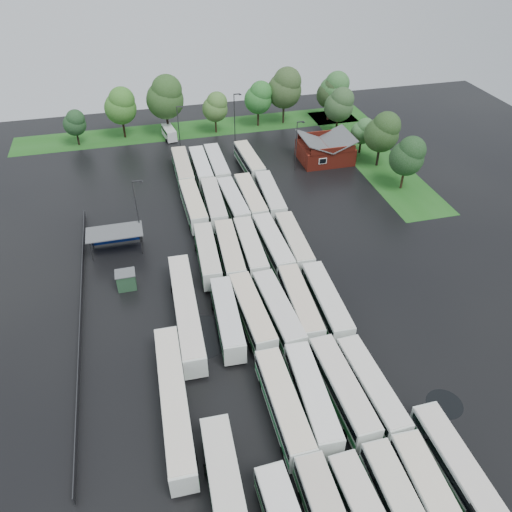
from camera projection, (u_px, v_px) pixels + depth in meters
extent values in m
plane|color=black|center=(264.00, 330.00, 62.44)|extent=(160.00, 160.00, 0.00)
cube|color=maroon|center=(325.00, 152.00, 99.21)|extent=(10.00, 8.00, 3.40)
cube|color=#4C4F51|center=(314.00, 142.00, 97.15)|extent=(5.07, 8.60, 2.19)
cube|color=#4C4F51|center=(338.00, 139.00, 98.13)|extent=(5.07, 8.60, 2.19)
cube|color=maroon|center=(333.00, 151.00, 94.79)|extent=(9.00, 0.20, 1.20)
cube|color=silver|center=(323.00, 161.00, 95.50)|extent=(1.60, 0.12, 1.20)
cylinder|color=#2D2D30|center=(91.00, 252.00, 72.79)|extent=(0.16, 0.16, 3.40)
cylinder|color=#2D2D30|center=(141.00, 244.00, 74.20)|extent=(0.16, 0.16, 3.40)
cylinder|color=#2D2D30|center=(92.00, 239.00, 75.26)|extent=(0.16, 0.16, 3.40)
cylinder|color=#2D2D30|center=(140.00, 233.00, 76.67)|extent=(0.16, 0.16, 3.40)
cube|color=#4C4F51|center=(114.00, 232.00, 73.64)|extent=(8.20, 4.20, 0.15)
cube|color=navy|center=(116.00, 235.00, 76.26)|extent=(7.60, 0.08, 2.60)
cube|color=#22462B|center=(126.00, 280.00, 68.24)|extent=(2.50, 2.00, 2.50)
cube|color=#4C4F51|center=(125.00, 273.00, 67.45)|extent=(2.70, 2.20, 0.12)
cube|color=#1B5417|center=(199.00, 129.00, 112.91)|extent=(80.00, 10.00, 0.01)
cube|color=#1B5417|center=(370.00, 155.00, 102.19)|extent=(10.00, 50.00, 0.01)
cube|color=#2D2D30|center=(81.00, 314.00, 63.90)|extent=(0.10, 50.00, 1.20)
cylinder|color=black|center=(277.00, 505.00, 44.52)|extent=(2.74, 1.03, 1.03)
cylinder|color=black|center=(314.00, 494.00, 45.27)|extent=(2.75, 1.03, 1.03)
cylinder|color=black|center=(350.00, 492.00, 45.50)|extent=(2.68, 1.01, 1.01)
cube|color=black|center=(405.00, 511.00, 42.09)|extent=(2.75, 12.09, 0.92)
cube|color=beige|center=(407.00, 506.00, 41.54)|extent=(2.58, 12.22, 0.13)
cylinder|color=black|center=(380.00, 479.00, 46.42)|extent=(2.67, 1.01, 1.01)
cube|color=silver|center=(435.00, 508.00, 42.82)|extent=(3.20, 13.19, 3.00)
cube|color=black|center=(437.00, 504.00, 42.46)|extent=(3.24, 12.67, 0.96)
cube|color=#154F23|center=(434.00, 512.00, 43.22)|extent=(3.24, 12.93, 0.66)
cube|color=beige|center=(439.00, 499.00, 41.88)|extent=(3.07, 12.80, 0.13)
cylinder|color=black|center=(408.00, 472.00, 46.96)|extent=(2.78, 1.05, 1.05)
cube|color=silver|center=(283.00, 405.00, 51.19)|extent=(2.78, 13.05, 2.99)
cube|color=black|center=(284.00, 401.00, 50.83)|extent=(2.84, 12.53, 0.96)
cube|color=#115F2B|center=(283.00, 409.00, 51.59)|extent=(2.83, 12.79, 0.66)
cube|color=beige|center=(284.00, 396.00, 50.26)|extent=(2.67, 12.65, 0.13)
cylinder|color=black|center=(295.00, 449.00, 48.87)|extent=(2.77, 1.04, 1.04)
cylinder|color=black|center=(272.00, 383.00, 55.32)|extent=(2.77, 1.04, 1.04)
cube|color=silver|center=(312.00, 397.00, 52.03)|extent=(3.27, 12.94, 2.94)
cube|color=black|center=(312.00, 393.00, 51.68)|extent=(3.31, 12.43, 0.94)
cube|color=#1F522E|center=(311.00, 401.00, 52.42)|extent=(3.31, 12.69, 0.65)
cube|color=silver|center=(313.00, 388.00, 51.11)|extent=(3.14, 12.55, 0.13)
cylinder|color=black|center=(324.00, 439.00, 49.74)|extent=(2.73, 1.03, 1.03)
cylinder|color=black|center=(299.00, 376.00, 56.09)|extent=(2.73, 1.03, 1.03)
cube|color=silver|center=(342.00, 389.00, 52.79)|extent=(3.09, 13.09, 2.98)
cube|color=black|center=(343.00, 386.00, 52.43)|extent=(3.14, 12.57, 0.95)
cube|color=#146126|center=(342.00, 393.00, 53.18)|extent=(3.14, 12.83, 0.66)
cube|color=beige|center=(344.00, 380.00, 51.85)|extent=(2.97, 12.70, 0.13)
cylinder|color=black|center=(356.00, 431.00, 50.47)|extent=(2.77, 1.04, 1.04)
cylinder|color=black|center=(327.00, 369.00, 56.91)|extent=(2.77, 1.04, 1.04)
cube|color=silver|center=(371.00, 387.00, 53.07)|extent=(3.12, 12.65, 2.88)
cube|color=black|center=(371.00, 384.00, 52.73)|extent=(3.16, 12.15, 0.92)
cube|color=#195B2E|center=(370.00, 391.00, 53.46)|extent=(3.16, 12.40, 0.63)
cube|color=silver|center=(373.00, 378.00, 52.17)|extent=(3.00, 12.27, 0.13)
cylinder|color=black|center=(385.00, 427.00, 50.84)|extent=(2.67, 1.00, 1.00)
cylinder|color=black|center=(354.00, 368.00, 57.05)|extent=(2.67, 1.00, 1.00)
cube|color=silver|center=(227.00, 318.00, 61.44)|extent=(3.27, 12.72, 2.89)
cube|color=black|center=(227.00, 315.00, 61.09)|extent=(3.31, 12.22, 0.92)
cube|color=#1A5B2F|center=(227.00, 322.00, 61.82)|extent=(3.31, 12.47, 0.64)
cube|color=silver|center=(227.00, 309.00, 60.53)|extent=(3.15, 12.33, 0.13)
cylinder|color=black|center=(235.00, 350.00, 59.19)|extent=(2.68, 1.01, 1.01)
cylinder|color=black|center=(221.00, 305.00, 65.42)|extent=(2.68, 1.01, 1.01)
cube|color=silver|center=(252.00, 313.00, 62.07)|extent=(3.21, 12.99, 2.95)
cube|color=black|center=(252.00, 310.00, 61.72)|extent=(3.25, 12.48, 0.95)
cube|color=#175225|center=(252.00, 317.00, 62.47)|extent=(3.25, 12.74, 0.65)
cube|color=beige|center=(252.00, 304.00, 61.15)|extent=(3.09, 12.60, 0.13)
cylinder|color=black|center=(260.00, 345.00, 59.78)|extent=(2.74, 1.03, 1.03)
cylinder|color=black|center=(245.00, 300.00, 66.15)|extent=(2.74, 1.03, 1.03)
cube|color=silver|center=(278.00, 311.00, 62.32)|extent=(3.40, 13.20, 3.00)
cube|color=black|center=(278.00, 308.00, 61.96)|extent=(3.44, 12.68, 0.96)
cube|color=#1C5D2E|center=(278.00, 315.00, 62.72)|extent=(3.44, 12.94, 0.66)
cube|color=silver|center=(278.00, 302.00, 61.38)|extent=(3.27, 12.80, 0.13)
cylinder|color=black|center=(287.00, 344.00, 59.99)|extent=(2.78, 1.05, 1.05)
cylinder|color=black|center=(269.00, 298.00, 66.46)|extent=(2.78, 1.05, 1.05)
cube|color=silver|center=(300.00, 304.00, 63.36)|extent=(3.23, 13.00, 2.96)
cube|color=black|center=(300.00, 301.00, 63.00)|extent=(3.28, 12.49, 0.95)
cube|color=#1F592E|center=(299.00, 308.00, 63.75)|extent=(3.28, 12.74, 0.65)
cube|color=beige|center=(300.00, 295.00, 62.43)|extent=(3.11, 12.61, 0.13)
cylinder|color=black|center=(310.00, 335.00, 61.06)|extent=(2.74, 1.03, 1.03)
cylinder|color=black|center=(290.00, 292.00, 67.44)|extent=(2.74, 1.03, 1.03)
cube|color=silver|center=(326.00, 302.00, 63.60)|extent=(3.17, 13.23, 3.01)
cube|color=black|center=(326.00, 299.00, 63.24)|extent=(3.21, 12.71, 0.96)
cube|color=#156126|center=(326.00, 306.00, 64.00)|extent=(3.21, 12.97, 0.66)
cube|color=silver|center=(327.00, 293.00, 62.66)|extent=(3.04, 12.84, 0.13)
cylinder|color=black|center=(337.00, 334.00, 61.26)|extent=(2.79, 1.05, 1.05)
cylinder|color=black|center=(314.00, 290.00, 67.76)|extent=(2.79, 1.05, 1.05)
cube|color=silver|center=(207.00, 255.00, 71.77)|extent=(3.25, 12.74, 2.89)
cube|color=black|center=(207.00, 252.00, 71.42)|extent=(3.29, 12.23, 0.93)
cube|color=#155D27|center=(208.00, 258.00, 72.15)|extent=(3.29, 12.49, 0.64)
cube|color=beige|center=(207.00, 247.00, 70.86)|extent=(3.13, 12.35, 0.13)
cylinder|color=black|center=(213.00, 280.00, 69.52)|extent=(2.68, 1.01, 1.01)
cylinder|color=black|center=(204.00, 247.00, 75.76)|extent=(2.68, 1.01, 1.01)
cube|color=silver|center=(230.00, 252.00, 72.16)|extent=(3.39, 13.13, 2.98)
cube|color=black|center=(229.00, 249.00, 71.80)|extent=(3.42, 12.61, 0.95)
cube|color=#135C26|center=(230.00, 256.00, 72.56)|extent=(3.43, 12.87, 0.66)
cube|color=beige|center=(229.00, 244.00, 71.23)|extent=(3.26, 12.73, 0.13)
cylinder|color=black|center=(236.00, 278.00, 69.85)|extent=(2.76, 1.04, 1.04)
cylinder|color=black|center=(224.00, 244.00, 76.28)|extent=(2.76, 1.04, 1.04)
cube|color=silver|center=(251.00, 249.00, 72.86)|extent=(3.12, 13.00, 2.96)
cube|color=black|center=(250.00, 246.00, 72.50)|extent=(3.17, 12.48, 0.95)
cube|color=#28613A|center=(251.00, 252.00, 73.25)|extent=(3.17, 12.74, 0.65)
cube|color=silver|center=(250.00, 240.00, 71.93)|extent=(3.00, 12.60, 0.13)
cylinder|color=black|center=(258.00, 274.00, 70.56)|extent=(2.74, 1.03, 1.03)
cylinder|color=black|center=(244.00, 241.00, 76.95)|extent=(2.74, 1.03, 1.03)
cube|color=silver|center=(273.00, 245.00, 73.56)|extent=(2.95, 13.17, 3.01)
cube|color=black|center=(273.00, 242.00, 73.20)|extent=(3.01, 12.64, 0.96)
cube|color=#22552F|center=(273.00, 249.00, 73.96)|extent=(3.00, 12.90, 0.66)
cube|color=silver|center=(273.00, 236.00, 72.62)|extent=(2.84, 12.77, 0.13)
cylinder|color=black|center=(281.00, 270.00, 71.22)|extent=(2.79, 1.05, 1.05)
cylinder|color=black|center=(265.00, 238.00, 77.71)|extent=(2.79, 1.05, 1.05)
cube|color=silver|center=(294.00, 243.00, 74.11)|extent=(3.10, 12.91, 2.94)
cube|color=black|center=(294.00, 240.00, 73.76)|extent=(3.15, 12.40, 0.94)
cube|color=#10501F|center=(293.00, 246.00, 74.50)|extent=(3.15, 12.65, 0.65)
cube|color=beige|center=(294.00, 234.00, 73.20)|extent=(2.98, 12.52, 0.13)
cylinder|color=black|center=(302.00, 267.00, 71.83)|extent=(2.72, 1.03, 1.03)
cylinder|color=black|center=(285.00, 236.00, 78.17)|extent=(2.72, 1.03, 1.03)
cube|color=silver|center=(193.00, 205.00, 82.51)|extent=(2.98, 13.18, 3.01)
cube|color=black|center=(193.00, 202.00, 82.15)|extent=(3.04, 12.66, 0.96)
cube|color=#134E21|center=(194.00, 209.00, 82.91)|extent=(3.03, 12.92, 0.66)
cube|color=beige|center=(193.00, 197.00, 81.57)|extent=(2.86, 12.79, 0.13)
cylinder|color=black|center=(198.00, 227.00, 80.17)|extent=(2.79, 1.05, 1.05)
cylinder|color=black|center=(190.00, 201.00, 86.67)|extent=(2.79, 1.05, 1.05)
cube|color=silver|center=(214.00, 204.00, 82.94)|extent=(3.16, 13.12, 2.99)
cube|color=black|center=(214.00, 201.00, 82.58)|extent=(3.20, 12.61, 0.96)
cube|color=#125D29|center=(214.00, 207.00, 83.34)|extent=(3.20, 12.87, 0.66)
cube|color=beige|center=(213.00, 196.00, 82.01)|extent=(3.04, 12.73, 0.13)
cylinder|color=black|center=(219.00, 225.00, 80.62)|extent=(2.77, 1.04, 1.04)
cylinder|color=black|center=(210.00, 199.00, 87.07)|extent=(2.77, 1.04, 1.04)
cube|color=silver|center=(233.00, 202.00, 83.39)|extent=(3.11, 12.85, 2.92)
cube|color=black|center=(233.00, 199.00, 83.04)|extent=(3.16, 12.34, 0.94)
cube|color=#20512D|center=(233.00, 206.00, 83.78)|extent=(3.16, 12.59, 0.64)
cube|color=silver|center=(233.00, 195.00, 82.48)|extent=(2.99, 12.46, 0.13)
cylinder|color=black|center=(239.00, 223.00, 81.12)|extent=(2.71, 1.02, 1.02)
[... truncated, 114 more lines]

